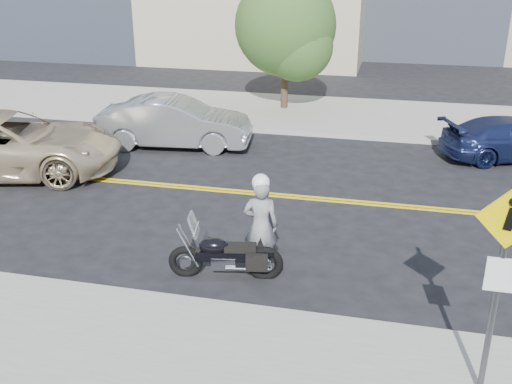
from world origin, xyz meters
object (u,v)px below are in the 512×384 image
at_px(pedestrian_sign, 501,270).
at_px(motorcycle, 226,246).
at_px(motorcyclist, 261,223).
at_px(suv, 6,144).
at_px(parked_car_silver, 175,122).

bearing_deg(pedestrian_sign, motorcycle, 150.46).
distance_m(motorcyclist, suv, 8.33).
xyz_separation_m(motorcycle, suv, (-7.03, 3.88, 0.20)).
relative_size(suv, parked_car_silver, 1.30).
bearing_deg(pedestrian_sign, parked_car_silver, 129.28).
xyz_separation_m(pedestrian_sign, motorcycle, (-4.12, 2.34, -1.35)).
bearing_deg(pedestrian_sign, suv, 150.87).
bearing_deg(parked_car_silver, motorcyclist, -154.99).
relative_size(motorcyclist, parked_car_silver, 0.42).
distance_m(motorcycle, suv, 8.03).
bearing_deg(suv, motorcycle, -133.07).
height_order(motorcyclist, suv, motorcyclist).
height_order(pedestrian_sign, motorcycle, pedestrian_sign).
height_order(pedestrian_sign, parked_car_silver, pedestrian_sign).
xyz_separation_m(pedestrian_sign, motorcyclist, (-3.58, 2.76, -1.03)).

